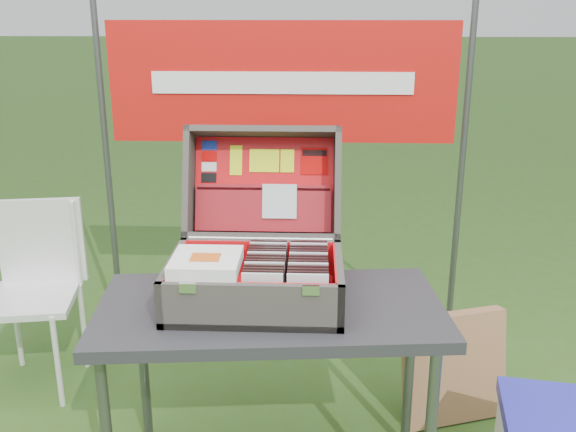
{
  "coord_description": "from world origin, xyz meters",
  "views": [
    {
      "loc": [
        0.15,
        -1.89,
        1.62
      ],
      "look_at": [
        0.07,
        0.1,
        0.98
      ],
      "focal_mm": 40.0,
      "sensor_mm": 36.0,
      "label": 1
    }
  ],
  "objects_px": {
    "table": "(271,398)",
    "suitcase": "(256,224)",
    "cardboard_box": "(454,367)",
    "chair": "(30,301)"
  },
  "relations": [
    {
      "from": "table",
      "to": "chair",
      "type": "height_order",
      "value": "chair"
    },
    {
      "from": "table",
      "to": "suitcase",
      "type": "xyz_separation_m",
      "value": [
        -0.05,
        0.07,
        0.6
      ]
    },
    {
      "from": "table",
      "to": "chair",
      "type": "xyz_separation_m",
      "value": [
        -1.09,
        0.59,
        0.06
      ]
    },
    {
      "from": "table",
      "to": "chair",
      "type": "relative_size",
      "value": 1.37
    },
    {
      "from": "cardboard_box",
      "to": "suitcase",
      "type": "bearing_deg",
      "value": -172.95
    },
    {
      "from": "table",
      "to": "suitcase",
      "type": "height_order",
      "value": "suitcase"
    },
    {
      "from": "chair",
      "to": "cardboard_box",
      "type": "distance_m",
      "value": 1.82
    },
    {
      "from": "suitcase",
      "to": "chair",
      "type": "height_order",
      "value": "suitcase"
    },
    {
      "from": "suitcase",
      "to": "cardboard_box",
      "type": "distance_m",
      "value": 1.11
    },
    {
      "from": "table",
      "to": "suitcase",
      "type": "distance_m",
      "value": 0.61
    }
  ]
}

